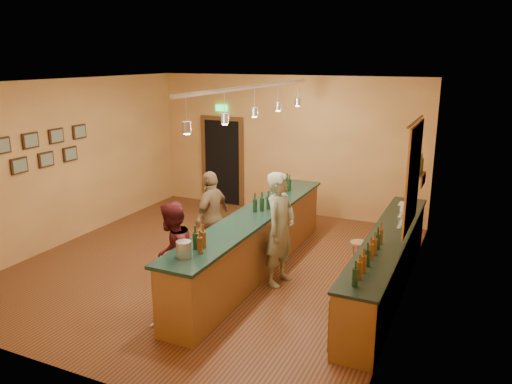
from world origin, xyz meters
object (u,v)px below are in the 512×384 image
at_px(back_counter, 387,263).
at_px(bar_stool, 359,250).
at_px(customer_a, 172,256).
at_px(tasting_bar, 254,238).
at_px(customer_b, 212,216).
at_px(bartender, 280,229).

distance_m(back_counter, bar_stool, 0.64).
height_order(back_counter, customer_a, customer_a).
xyz_separation_m(tasting_bar, customer_b, (-0.91, 0.15, 0.23)).
bearing_deg(back_counter, customer_b, -179.49).
xyz_separation_m(back_counter, customer_a, (-2.75, -1.82, 0.32)).
bearing_deg(customer_b, customer_a, 14.86).
bearing_deg(customer_a, bartender, 135.82).
relative_size(tasting_bar, customer_a, 3.16).
distance_m(back_counter, bartender, 1.75).
height_order(back_counter, bar_stool, back_counter).
bearing_deg(bartender, customer_a, 149.97).
distance_m(bartender, customer_b, 1.52).
distance_m(customer_a, customer_b, 1.83).
xyz_separation_m(back_counter, bartender, (-1.64, -0.40, 0.44)).
xyz_separation_m(bartender, customer_a, (-1.10, -1.42, -0.12)).
height_order(customer_b, bar_stool, customer_b).
relative_size(bartender, customer_b, 1.12).
bearing_deg(bar_stool, tasting_bar, -161.96).
bearing_deg(tasting_bar, customer_a, -108.46).
relative_size(customer_a, bar_stool, 2.61).
bearing_deg(customer_a, bar_stool, 128.24).
height_order(back_counter, bartender, bartender).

